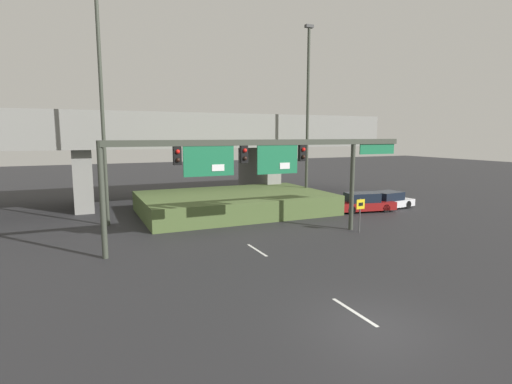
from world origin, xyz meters
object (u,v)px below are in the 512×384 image
Objects in this scene: parked_sedan_mid_right at (388,201)px; speed_limit_sign at (360,210)px; highway_light_pole_far at (101,88)px; signal_gantry at (261,158)px; highway_light_pole_near at (308,113)px; parked_sedan_near_right at (363,203)px.

speed_limit_sign is at bearing -149.61° from parked_sedan_mid_right.
speed_limit_sign is at bearing -31.22° from highway_light_pole_far.
highway_light_pole_far reaches higher than parked_sedan_mid_right.
parked_sedan_mid_right is at bearing 37.35° from speed_limit_sign.
highway_light_pole_near reaches higher than signal_gantry.
highway_light_pole_far reaches higher than speed_limit_sign.
parked_sedan_near_right is (2.54, -4.47, -7.14)m from highway_light_pole_near.
highway_light_pole_near is at bearing 4.93° from highway_light_pole_far.
signal_gantry is 8.52× the size of speed_limit_sign.
highway_light_pole_near is at bearing 77.69° from speed_limit_sign.
signal_gantry reaches higher than parked_sedan_near_right.
highway_light_pole_far is (-16.25, -1.40, 1.14)m from highway_light_pole_near.
signal_gantry reaches higher than speed_limit_sign.
parked_sedan_mid_right is (2.77, 0.24, -0.04)m from parked_sedan_near_right.
highway_light_pole_near is at bearing 129.52° from parked_sedan_near_right.
speed_limit_sign is 0.12× the size of highway_light_pole_far.
parked_sedan_mid_right is at bearing -7.47° from highway_light_pole_far.
speed_limit_sign is 0.43× the size of parked_sedan_near_right.
signal_gantry is at bearing -133.05° from highway_light_pole_near.
speed_limit_sign is 9.44m from parked_sedan_mid_right.
speed_limit_sign is 18.13m from highway_light_pole_far.
highway_light_pole_near reaches higher than speed_limit_sign.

